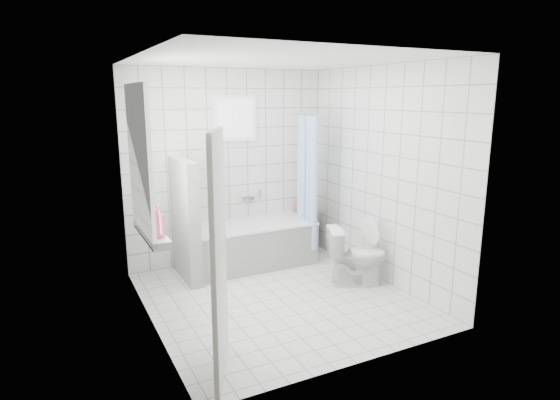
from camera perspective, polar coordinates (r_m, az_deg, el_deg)
ground at (r=5.42m, az=-0.20°, el=-11.84°), size 3.00×3.00×0.00m
ceiling at (r=4.95m, az=-0.22°, el=16.75°), size 3.00×3.00×0.00m
wall_back at (r=6.38m, az=-6.28°, el=4.01°), size 2.80×0.02×2.60m
wall_front at (r=3.78m, az=10.07°, el=-2.00°), size 2.80×0.02×2.60m
wall_left at (r=4.58m, az=-16.06°, el=0.26°), size 0.02×3.00×2.60m
wall_right at (r=5.78m, az=12.31°, el=2.92°), size 0.02×3.00×2.60m
window_left at (r=4.83m, az=-16.44°, el=4.46°), size 0.01×0.90×1.40m
window_back at (r=6.31m, az=-5.42°, el=9.87°), size 0.50×0.01×0.50m
window_sill at (r=4.99m, az=-15.41°, el=-3.93°), size 0.18×1.02×0.08m
door at (r=3.69m, az=-7.44°, el=-7.09°), size 0.38×0.74×2.00m
bathtub at (r=6.33m, az=-3.55°, el=-5.41°), size 1.67×0.77×0.58m
partition_wall at (r=5.87m, az=-11.50°, el=-2.40°), size 0.15×0.85×1.50m
tiled_ledge at (r=6.96m, az=2.82°, el=-3.88°), size 0.40×0.24×0.55m
toilet at (r=5.74m, az=9.37°, el=-6.73°), size 0.80×0.63×0.72m
curtain_rod at (r=6.35m, az=2.86°, el=10.37°), size 0.02×0.80×0.02m
shower_curtain at (r=6.33m, az=3.35°, el=2.17°), size 0.14×0.48×1.78m
tub_faucet at (r=6.52m, az=-3.98°, el=0.21°), size 0.18×0.06×0.06m
sill_bottles at (r=4.82m, az=-15.09°, el=-2.21°), size 0.15×0.62×0.33m
ledge_bottles at (r=6.82m, az=3.05°, el=-0.83°), size 0.19×0.19×0.26m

